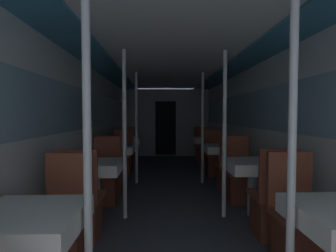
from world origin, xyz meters
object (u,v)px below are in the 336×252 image
Objects in this scene: chair_left_near_3 at (125,158)px; chair_right_far_3 at (202,151)px; dining_table_left_2 at (117,152)px; dining_table_left_1 at (95,171)px; chair_right_far_2 at (215,161)px; dining_table_left_3 at (128,142)px; dining_table_right_2 at (221,151)px; dining_table_right_3 at (206,142)px; chair_right_far_1 at (238,181)px; chair_right_near_2 at (229,174)px; dining_table_left_0 at (28,230)px; chair_right_near_3 at (210,158)px; chair_left_far_3 at (130,151)px; chair_left_far_2 at (122,162)px; support_pole_left_2 at (136,128)px; support_pole_right_0 at (292,155)px; support_pole_left_0 at (87,156)px; chair_left_far_1 at (105,182)px; dining_table_right_1 at (253,170)px; support_pole_left_1 at (125,135)px; chair_right_near_1 at (272,209)px; chair_left_near_1 at (82,212)px; support_pole_right_1 at (224,134)px; chair_right_far_0 at (298,231)px; support_pole_right_2 at (202,128)px; chair_left_far_0 at (64,235)px.

chair_left_near_3 is 2.29m from chair_right_far_3.
dining_table_left_1 is at bearing -90.00° from dining_table_left_2.
chair_right_far_2 is 1.67m from chair_right_far_3.
dining_table_left_3 and dining_table_right_2 have the same top height.
chair_right_far_1 is at bearing -90.00° from dining_table_right_3.
chair_right_near_2 is at bearing 29.00° from dining_table_left_1.
dining_table_left_0 is 4.87m from chair_right_near_3.
dining_table_left_2 is at bearing 90.00° from chair_left_far_3.
dining_table_left_3 is (0.00, 1.09, 0.30)m from chair_left_far_2.
support_pole_left_2 is at bearing -71.64° from chair_left_near_3.
dining_table_right_2 is at bearing 40.28° from dining_table_left_1.
chair_right_far_1 is at bearing 80.84° from support_pole_right_0.
dining_table_right_3 is 0.65m from chair_right_near_3.
chair_left_far_1 is (-0.36, 2.25, -0.75)m from support_pole_left_0.
chair_right_far_1 reaches higher than dining_table_right_2.
dining_table_right_1 is at bearing 163.66° from chair_left_far_1.
support_pole_left_0 is at bearing -85.32° from chair_left_near_3.
dining_table_left_0 is at bearing -102.25° from support_pole_left_1.
dining_table_left_2 is (0.00, 3.34, 0.00)m from dining_table_left_0.
chair_right_near_3 reaches higher than dining_table_left_2.
chair_left_far_1 is 1.34× the size of dining_table_left_3.
chair_right_far_2 is (1.61, 2.25, -0.75)m from support_pole_left_1.
chair_left_far_3 is (0.00, 3.34, 0.00)m from chair_left_far_1.
chair_left_far_2 is at bearing 124.90° from chair_right_near_1.
support_pole_left_0 is 2.93× the size of dining_table_left_3.
support_pole_left_1 is at bearing 57.89° from chair_left_near_1.
support_pole_left_0 is 1.00× the size of support_pole_left_2.
dining_table_left_0 is 1.67m from support_pole_right_0.
support_pole_right_1 is (1.61, -2.25, 0.75)m from chair_left_far_2.
dining_table_right_3 is at bearing -90.00° from chair_right_far_0.
chair_right_near_1 is 1.00× the size of chair_right_far_3.
support_pole_right_2 is (1.61, -1.09, 0.75)m from chair_left_near_3.
chair_left_near_3 is (0.00, -0.58, -0.30)m from dining_table_left_3.
chair_right_far_3 reaches higher than dining_table_right_3.
chair_left_far_0 is 1.00× the size of chair_right_near_1.
support_pole_left_2 is at bearing 110.46° from support_pole_right_0.
support_pole_right_1 is (1.61, -2.77, 0.75)m from chair_left_near_3.
dining_table_left_0 is 3.01m from chair_right_far_1.
support_pole_left_0 is at bearing 180.00° from support_pole_right_0.
support_pole_right_1 is (1.25, -1.67, 0.00)m from support_pole_left_2.
dining_table_left_0 is at bearing -113.97° from chair_right_near_3.
chair_right_near_2 is (0.36, 1.09, -0.75)m from support_pole_right_1.
chair_left_near_3 is (0.00, 0.52, 0.00)m from chair_left_far_2.
chair_right_near_3 is (0.36, 4.44, -0.75)m from support_pole_right_0.
support_pole_left_0 is at bearing -109.94° from chair_right_near_3.
chair_right_near_1 is at bearing -80.84° from support_pole_right_2.
chair_left_near_1 is at bearing -120.54° from chair_right_near_3.
chair_right_near_1 and chair_right_far_2 have the same top height.
chair_left_far_3 is 2.59m from chair_right_far_2.
dining_table_right_1 is at bearing -54.49° from chair_left_near_3.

